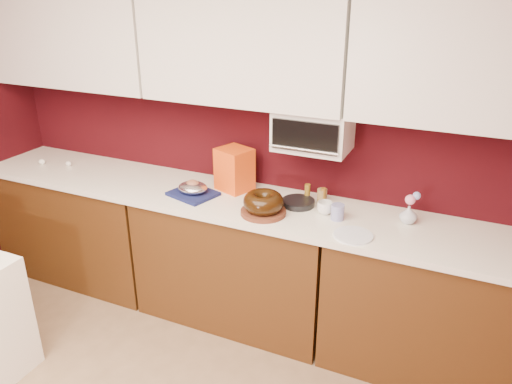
{
  "coord_description": "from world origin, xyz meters",
  "views": [
    {
      "loc": [
        1.34,
        -0.71,
        2.22
      ],
      "look_at": [
        0.19,
        1.84,
        1.02
      ],
      "focal_mm": 35.0,
      "sensor_mm": 36.0,
      "label": 1
    }
  ],
  "objects_px": {
    "toaster_oven": "(313,130)",
    "bundt_cake": "(263,202)",
    "foil_ham_nest": "(193,188)",
    "coffee_mug": "(325,207)",
    "blue_jar": "(338,212)",
    "pandoro_box": "(235,169)",
    "flower_vase": "(408,213)"
  },
  "relations": [
    {
      "from": "toaster_oven",
      "to": "pandoro_box",
      "type": "height_order",
      "value": "toaster_oven"
    },
    {
      "from": "toaster_oven",
      "to": "foil_ham_nest",
      "type": "bearing_deg",
      "value": -162.43
    },
    {
      "from": "bundt_cake",
      "to": "flower_vase",
      "type": "distance_m",
      "value": 0.85
    },
    {
      "from": "blue_jar",
      "to": "flower_vase",
      "type": "height_order",
      "value": "flower_vase"
    },
    {
      "from": "blue_jar",
      "to": "coffee_mug",
      "type": "bearing_deg",
      "value": 154.51
    },
    {
      "from": "foil_ham_nest",
      "to": "pandoro_box",
      "type": "xyz_separation_m",
      "value": [
        0.2,
        0.21,
        0.09
      ]
    },
    {
      "from": "toaster_oven",
      "to": "bundt_cake",
      "type": "relative_size",
      "value": 1.83
    },
    {
      "from": "pandoro_box",
      "to": "flower_vase",
      "type": "xyz_separation_m",
      "value": [
        1.15,
        -0.04,
        -0.08
      ]
    },
    {
      "from": "blue_jar",
      "to": "bundt_cake",
      "type": "bearing_deg",
      "value": -164.98
    },
    {
      "from": "toaster_oven",
      "to": "foil_ham_nest",
      "type": "xyz_separation_m",
      "value": [
        -0.73,
        -0.23,
        -0.42
      ]
    },
    {
      "from": "foil_ham_nest",
      "to": "blue_jar",
      "type": "distance_m",
      "value": 0.97
    },
    {
      "from": "toaster_oven",
      "to": "coffee_mug",
      "type": "xyz_separation_m",
      "value": [
        0.14,
        -0.14,
        -0.43
      ]
    },
    {
      "from": "blue_jar",
      "to": "flower_vase",
      "type": "bearing_deg",
      "value": 17.91
    },
    {
      "from": "pandoro_box",
      "to": "coffee_mug",
      "type": "relative_size",
      "value": 3.03
    },
    {
      "from": "foil_ham_nest",
      "to": "blue_jar",
      "type": "xyz_separation_m",
      "value": [
        0.97,
        0.05,
        -0.01
      ]
    },
    {
      "from": "toaster_oven",
      "to": "bundt_cake",
      "type": "distance_m",
      "value": 0.53
    },
    {
      "from": "coffee_mug",
      "to": "flower_vase",
      "type": "relative_size",
      "value": 0.78
    },
    {
      "from": "toaster_oven",
      "to": "flower_vase",
      "type": "relative_size",
      "value": 3.7
    },
    {
      "from": "coffee_mug",
      "to": "toaster_oven",
      "type": "bearing_deg",
      "value": 134.93
    },
    {
      "from": "toaster_oven",
      "to": "coffee_mug",
      "type": "height_order",
      "value": "toaster_oven"
    },
    {
      "from": "foil_ham_nest",
      "to": "coffee_mug",
      "type": "relative_size",
      "value": 2.1
    },
    {
      "from": "foil_ham_nest",
      "to": "flower_vase",
      "type": "height_order",
      "value": "flower_vase"
    },
    {
      "from": "flower_vase",
      "to": "blue_jar",
      "type": "bearing_deg",
      "value": -162.09
    },
    {
      "from": "pandoro_box",
      "to": "foil_ham_nest",
      "type": "bearing_deg",
      "value": -113.56
    },
    {
      "from": "pandoro_box",
      "to": "blue_jar",
      "type": "xyz_separation_m",
      "value": [
        0.76,
        -0.16,
        -0.1
      ]
    },
    {
      "from": "pandoro_box",
      "to": "bundt_cake",
      "type": "bearing_deg",
      "value": -19.58
    },
    {
      "from": "pandoro_box",
      "to": "flower_vase",
      "type": "bearing_deg",
      "value": 18.45
    },
    {
      "from": "coffee_mug",
      "to": "pandoro_box",
      "type": "bearing_deg",
      "value": 169.81
    },
    {
      "from": "blue_jar",
      "to": "flower_vase",
      "type": "relative_size",
      "value": 0.77
    },
    {
      "from": "toaster_oven",
      "to": "foil_ham_nest",
      "type": "height_order",
      "value": "toaster_oven"
    },
    {
      "from": "coffee_mug",
      "to": "blue_jar",
      "type": "relative_size",
      "value": 1.01
    },
    {
      "from": "foil_ham_nest",
      "to": "coffee_mug",
      "type": "bearing_deg",
      "value": 5.85
    }
  ]
}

